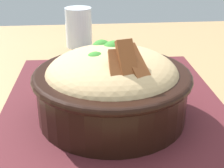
% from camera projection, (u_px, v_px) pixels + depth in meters
% --- Properties ---
extents(table, '(1.11, 0.90, 0.74)m').
position_uv_depth(table, '(97.00, 154.00, 0.49)').
color(table, '#99754C').
rests_on(table, ground_plane).
extents(placemat, '(0.41, 0.34, 0.00)m').
position_uv_depth(placemat, '(114.00, 103.00, 0.50)').
color(placemat, '#47191E').
rests_on(placemat, table).
extents(bowl, '(0.22, 0.22, 0.13)m').
position_uv_depth(bowl, '(112.00, 84.00, 0.44)').
color(bowl, black).
rests_on(bowl, placemat).
extents(fork, '(0.04, 0.12, 0.00)m').
position_uv_depth(fork, '(95.00, 79.00, 0.58)').
color(fork, silver).
rests_on(fork, placemat).
extents(drinking_glass, '(0.06, 0.06, 0.09)m').
position_uv_depth(drinking_glass, '(79.00, 30.00, 0.76)').
color(drinking_glass, silver).
rests_on(drinking_glass, table).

